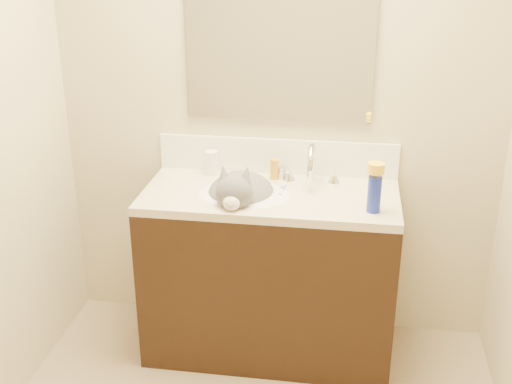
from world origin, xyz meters
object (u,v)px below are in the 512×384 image
(vanity_cabinet, at_px, (269,276))
(cat, at_px, (240,197))
(faucet, at_px, (311,167))
(basin, at_px, (244,207))
(spray_can, at_px, (374,194))
(silver_jar, at_px, (281,172))
(pill_bottle, at_px, (212,163))
(amber_bottle, at_px, (274,169))

(vanity_cabinet, relative_size, cat, 2.63)
(vanity_cabinet, relative_size, faucet, 4.29)
(basin, xyz_separation_m, spray_can, (0.59, -0.12, 0.15))
(silver_jar, height_order, spray_can, spray_can)
(basin, xyz_separation_m, faucet, (0.30, 0.17, 0.16))
(faucet, bearing_deg, basin, -150.88)
(vanity_cabinet, height_order, silver_jar, silver_jar)
(vanity_cabinet, distance_m, faucet, 0.58)
(faucet, xyz_separation_m, pill_bottle, (-0.50, 0.06, -0.03))
(silver_jar, distance_m, amber_bottle, 0.04)
(vanity_cabinet, distance_m, cat, 0.45)
(pill_bottle, bearing_deg, cat, -51.14)
(basin, distance_m, spray_can, 0.62)
(vanity_cabinet, relative_size, amber_bottle, 11.71)
(vanity_cabinet, distance_m, pill_bottle, 0.64)
(cat, xyz_separation_m, pill_bottle, (-0.18, 0.23, 0.08))
(cat, distance_m, silver_jar, 0.29)
(basin, bearing_deg, spray_can, -11.02)
(vanity_cabinet, xyz_separation_m, silver_jar, (0.03, 0.20, 0.48))
(silver_jar, bearing_deg, faucet, -22.67)
(vanity_cabinet, xyz_separation_m, faucet, (0.18, 0.14, 0.54))
(vanity_cabinet, bearing_deg, amber_bottle, 91.18)
(vanity_cabinet, distance_m, spray_can, 0.73)
(pill_bottle, xyz_separation_m, silver_jar, (0.35, 0.00, -0.03))
(pill_bottle, bearing_deg, silver_jar, 0.05)
(silver_jar, distance_m, spray_can, 0.57)
(vanity_cabinet, height_order, faucet, faucet)
(amber_bottle, height_order, spray_can, spray_can)
(faucet, relative_size, cat, 0.61)
(vanity_cabinet, bearing_deg, silver_jar, 81.73)
(vanity_cabinet, bearing_deg, pill_bottle, 148.24)
(basin, bearing_deg, faucet, 29.12)
(vanity_cabinet, height_order, basin, basin)
(basin, xyz_separation_m, silver_jar, (0.15, 0.23, 0.10))
(basin, height_order, spray_can, spray_can)
(cat, height_order, amber_bottle, cat)
(basin, distance_m, cat, 0.05)
(basin, distance_m, pill_bottle, 0.33)
(silver_jar, height_order, amber_bottle, amber_bottle)
(faucet, height_order, cat, faucet)
(pill_bottle, height_order, spray_can, spray_can)
(basin, relative_size, silver_jar, 7.97)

